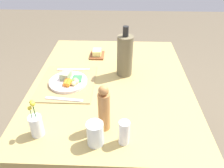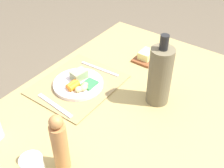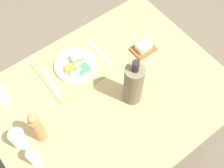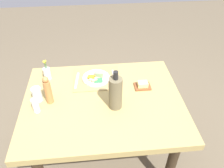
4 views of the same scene
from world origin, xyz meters
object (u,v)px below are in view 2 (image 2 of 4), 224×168
fork (100,69)px  cooler_bottle (160,75)px  dining_table (130,119)px  pepper_mill (60,144)px  dinner_plate (79,83)px  butter_dish (146,56)px  knife (55,105)px

fork → cooler_bottle: size_ratio=0.68×
dining_table → pepper_mill: bearing=-2.3°
dining_table → dinner_plate: (0.04, -0.25, 0.12)m
pepper_mill → butter_dish: (-0.72, -0.10, -0.09)m
pepper_mill → cooler_bottle: cooler_bottle is taller
dinner_plate → cooler_bottle: cooler_bottle is taller
pepper_mill → butter_dish: bearing=-171.9°
dining_table → dinner_plate: dinner_plate is taller
dinner_plate → knife: dinner_plate is taller
knife → cooler_bottle: bearing=137.1°
dinner_plate → knife: (0.16, 0.01, -0.01)m
dining_table → pepper_mill: 0.45m
dinner_plate → pepper_mill: pepper_mill is taller
dinner_plate → butter_dish: size_ratio=1.75×
dining_table → dinner_plate: size_ratio=5.33×
knife → butter_dish: butter_dish is taller
dinner_plate → fork: 0.16m
butter_dish → cooler_bottle: 0.33m
knife → fork: bearing=-172.9°
cooler_bottle → fork: bearing=-94.9°
dinner_plate → knife: 0.16m
dining_table → cooler_bottle: (-0.09, 0.08, 0.23)m
dining_table → fork: 0.30m
dinner_plate → knife: size_ratio=1.10×
dinner_plate → cooler_bottle: (-0.13, 0.33, 0.11)m
fork → dining_table: bearing=62.6°
cooler_bottle → butter_dish: bearing=-141.0°
knife → butter_dish: size_ratio=1.59×
dinner_plate → fork: bearing=-179.7°
pepper_mill → cooler_bottle: (-0.48, 0.09, 0.02)m
fork → butter_dish: 0.26m
dinner_plate → butter_dish: bearing=159.9°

